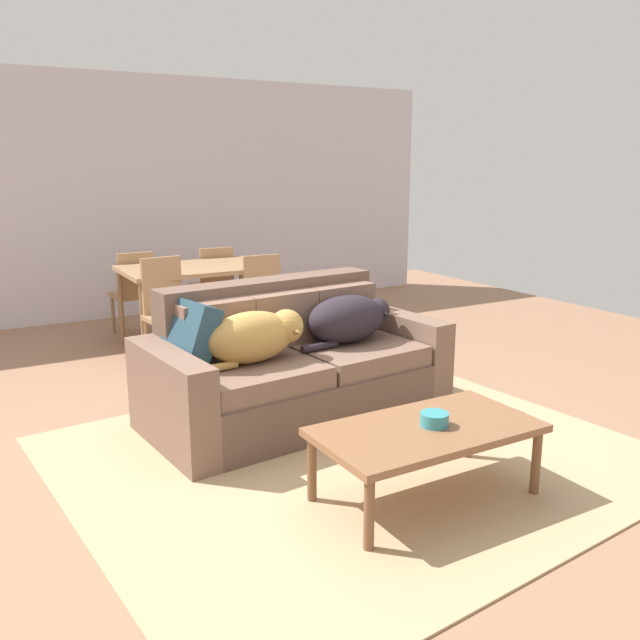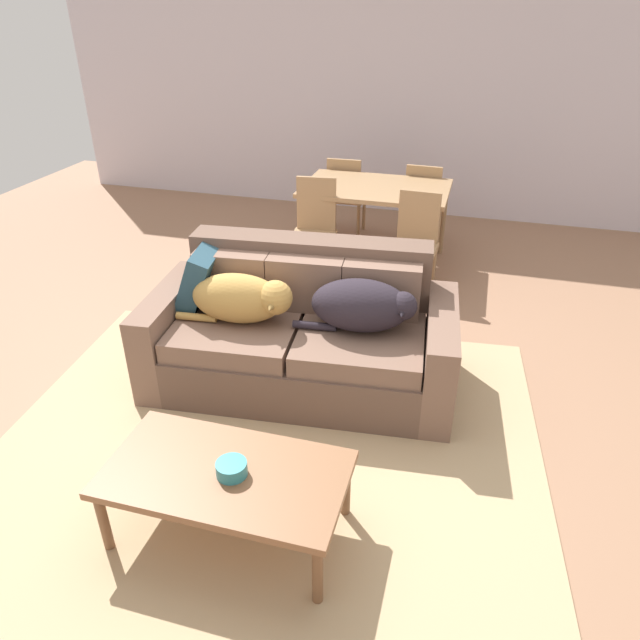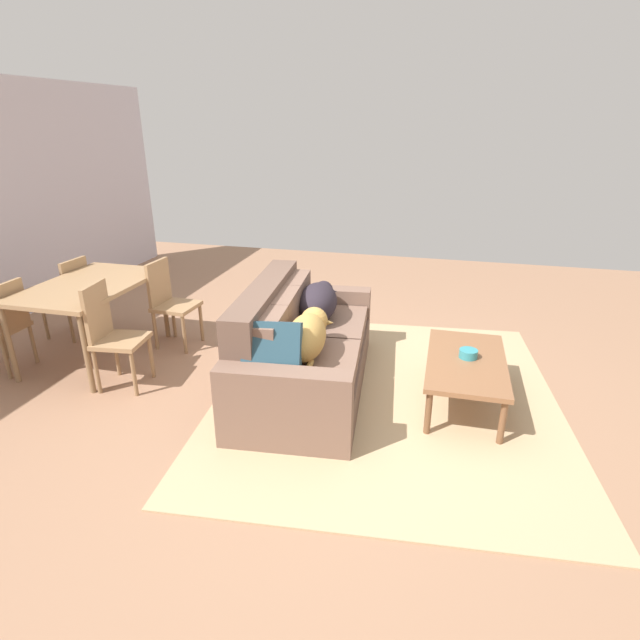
% 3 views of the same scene
% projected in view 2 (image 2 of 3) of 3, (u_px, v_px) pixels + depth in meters
% --- Properties ---
extents(ground_plane, '(10.00, 10.00, 0.00)m').
position_uv_depth(ground_plane, '(273.00, 389.00, 4.07)').
color(ground_plane, '#9A7054').
extents(back_partition, '(8.00, 0.12, 2.70)m').
position_uv_depth(back_partition, '(386.00, 94.00, 6.75)').
color(back_partition, silver).
rests_on(back_partition, ground).
extents(area_rug, '(3.51, 3.16, 0.01)m').
position_uv_depth(area_rug, '(267.00, 446.00, 3.55)').
color(area_rug, tan).
rests_on(area_rug, ground).
extents(couch, '(2.13, 1.16, 0.93)m').
position_uv_depth(couch, '(302.00, 334.00, 4.03)').
color(couch, brown).
rests_on(couch, ground).
extents(dog_on_left_cushion, '(0.78, 0.36, 0.33)m').
position_uv_depth(dog_on_left_cushion, '(243.00, 298.00, 3.81)').
color(dog_on_left_cushion, '#BC8E47').
rests_on(dog_on_left_cushion, couch).
extents(dog_on_right_cushion, '(0.78, 0.42, 0.34)m').
position_uv_depth(dog_on_right_cushion, '(363.00, 306.00, 3.73)').
color(dog_on_right_cushion, '#282129').
rests_on(dog_on_right_cushion, couch).
extents(throw_pillow_by_left_arm, '(0.34, 0.46, 0.45)m').
position_uv_depth(throw_pillow_by_left_arm, '(199.00, 278.00, 4.03)').
color(throw_pillow_by_left_arm, '#274757').
rests_on(throw_pillow_by_left_arm, couch).
extents(coffee_table, '(1.17, 0.63, 0.41)m').
position_uv_depth(coffee_table, '(226.00, 478.00, 2.83)').
color(coffee_table, brown).
rests_on(coffee_table, ground).
extents(bowl_on_coffee_table, '(0.15, 0.15, 0.07)m').
position_uv_depth(bowl_on_coffee_table, '(232.00, 469.00, 2.77)').
color(bowl_on_coffee_table, teal).
rests_on(bowl_on_coffee_table, coffee_table).
extents(dining_table, '(1.38, 0.89, 0.77)m').
position_uv_depth(dining_table, '(376.00, 193.00, 5.62)').
color(dining_table, '#A37D55').
rests_on(dining_table, ground).
extents(dining_chair_near_left, '(0.44, 0.44, 0.95)m').
position_uv_depth(dining_chair_near_left, '(315.00, 227.00, 5.37)').
color(dining_chair_near_left, '#A37D55').
rests_on(dining_chair_near_left, ground).
extents(dining_chair_near_right, '(0.42, 0.42, 0.90)m').
position_uv_depth(dining_chair_near_right, '(415.00, 240.00, 5.14)').
color(dining_chair_near_right, '#A37D55').
rests_on(dining_chair_near_right, ground).
extents(dining_chair_far_left, '(0.41, 0.41, 0.88)m').
position_uv_depth(dining_chair_far_left, '(345.00, 193.00, 6.35)').
color(dining_chair_far_left, '#A37D55').
rests_on(dining_chair_far_left, ground).
extents(dining_chair_far_right, '(0.42, 0.42, 0.87)m').
position_uv_depth(dining_chair_far_right, '(423.00, 200.00, 6.12)').
color(dining_chair_far_right, '#A37D55').
rests_on(dining_chair_far_right, ground).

